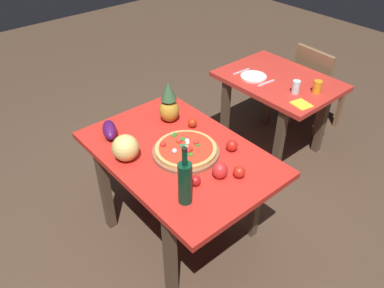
% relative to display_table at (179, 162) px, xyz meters
% --- Properties ---
extents(ground_plane, '(10.00, 10.00, 0.00)m').
position_rel_display_table_xyz_m(ground_plane, '(0.00, 0.00, -0.64)').
color(ground_plane, '#4C3828').
extents(display_table, '(1.25, 0.84, 0.73)m').
position_rel_display_table_xyz_m(display_table, '(0.00, 0.00, 0.00)').
color(display_table, brown).
rests_on(display_table, ground_plane).
extents(background_table, '(0.96, 0.71, 0.73)m').
position_rel_display_table_xyz_m(background_table, '(-0.23, 1.27, -0.03)').
color(background_table, brown).
rests_on(background_table, ground_plane).
extents(dining_chair, '(0.43, 0.43, 0.85)m').
position_rel_display_table_xyz_m(dining_chair, '(-0.21, 1.85, -0.16)').
color(dining_chair, '#8A5E43').
rests_on(dining_chair, ground_plane).
extents(pizza_board, '(0.42, 0.42, 0.02)m').
position_rel_display_table_xyz_m(pizza_board, '(0.05, 0.02, 0.10)').
color(pizza_board, '#8A5E43').
rests_on(pizza_board, display_table).
extents(pizza, '(0.38, 0.38, 0.05)m').
position_rel_display_table_xyz_m(pizza, '(0.05, 0.02, 0.13)').
color(pizza, tan).
rests_on(pizza, pizza_board).
extents(wine_bottle, '(0.08, 0.08, 0.36)m').
position_rel_display_table_xyz_m(wine_bottle, '(0.36, -0.25, 0.23)').
color(wine_bottle, '#093521').
rests_on(wine_bottle, display_table).
extents(pineapple_left, '(0.14, 0.14, 0.31)m').
position_rel_display_table_xyz_m(pineapple_left, '(-0.32, 0.18, 0.23)').
color(pineapple_left, gold).
rests_on(pineapple_left, display_table).
extents(melon, '(0.17, 0.17, 0.17)m').
position_rel_display_table_xyz_m(melon, '(-0.15, -0.29, 0.17)').
color(melon, '#EECE71').
rests_on(melon, display_table).
extents(bell_pepper, '(0.09, 0.09, 0.10)m').
position_rel_display_table_xyz_m(bell_pepper, '(0.34, 0.03, 0.14)').
color(bell_pepper, red).
rests_on(bell_pepper, display_table).
extents(eggplant, '(0.22, 0.17, 0.09)m').
position_rel_display_table_xyz_m(eggplant, '(-0.43, -0.24, 0.14)').
color(eggplant, '#4B1552').
rests_on(eggplant, display_table).
extents(tomato_by_bottle, '(0.06, 0.06, 0.06)m').
position_rel_display_table_xyz_m(tomato_by_bottle, '(0.30, -0.12, 0.12)').
color(tomato_by_bottle, red).
rests_on(tomato_by_bottle, display_table).
extents(tomato_at_corner, '(0.06, 0.06, 0.06)m').
position_rel_display_table_xyz_m(tomato_at_corner, '(-0.15, 0.24, 0.12)').
color(tomato_at_corner, red).
rests_on(tomato_at_corner, display_table).
extents(tomato_near_board, '(0.07, 0.07, 0.07)m').
position_rel_display_table_xyz_m(tomato_near_board, '(0.21, 0.26, 0.13)').
color(tomato_near_board, red).
rests_on(tomato_near_board, display_table).
extents(tomato_beside_pepper, '(0.07, 0.07, 0.07)m').
position_rel_display_table_xyz_m(tomato_beside_pepper, '(0.41, 0.12, 0.13)').
color(tomato_beside_pepper, red).
rests_on(tomato_beside_pepper, display_table).
extents(drinking_glass_juice, '(0.07, 0.07, 0.10)m').
position_rel_display_table_xyz_m(drinking_glass_juice, '(0.12, 1.30, 0.14)').
color(drinking_glass_juice, orange).
rests_on(drinking_glass_juice, background_table).
extents(drinking_glass_water, '(0.06, 0.06, 0.10)m').
position_rel_display_table_xyz_m(drinking_glass_water, '(0.01, 1.17, 0.14)').
color(drinking_glass_water, silver).
rests_on(drinking_glass_water, background_table).
extents(dinner_plate, '(0.22, 0.22, 0.02)m').
position_rel_display_table_xyz_m(dinner_plate, '(-0.38, 1.12, 0.10)').
color(dinner_plate, white).
rests_on(dinner_plate, background_table).
extents(fork_utensil, '(0.03, 0.18, 0.01)m').
position_rel_display_table_xyz_m(fork_utensil, '(-0.52, 1.12, 0.09)').
color(fork_utensil, silver).
rests_on(fork_utensil, background_table).
extents(knife_utensil, '(0.03, 0.18, 0.01)m').
position_rel_display_table_xyz_m(knife_utensil, '(-0.24, 1.12, 0.09)').
color(knife_utensil, silver).
rests_on(knife_utensil, background_table).
extents(napkin_folded, '(0.16, 0.14, 0.01)m').
position_rel_display_table_xyz_m(napkin_folded, '(0.16, 1.06, 0.09)').
color(napkin_folded, yellow).
rests_on(napkin_folded, background_table).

